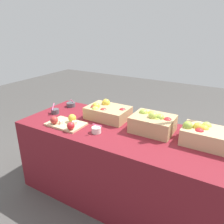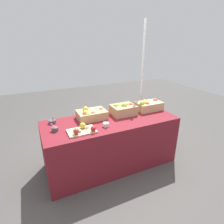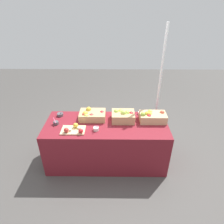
# 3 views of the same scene
# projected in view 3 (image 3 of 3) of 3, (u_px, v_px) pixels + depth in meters

# --- Properties ---
(ground_plane) EXTENTS (10.00, 10.00, 0.00)m
(ground_plane) POSITION_uv_depth(u_px,v_px,m) (107.00, 159.00, 3.35)
(ground_plane) COLOR #474442
(table) EXTENTS (1.90, 0.76, 0.74)m
(table) POSITION_uv_depth(u_px,v_px,m) (106.00, 143.00, 3.17)
(table) COLOR maroon
(table) RESTS_ON ground_plane
(apple_crate_left) EXTENTS (0.41, 0.25, 0.18)m
(apple_crate_left) POSITION_uv_depth(u_px,v_px,m) (152.00, 117.00, 3.02)
(apple_crate_left) COLOR tan
(apple_crate_left) RESTS_ON table
(apple_crate_middle) EXTENTS (0.36, 0.28, 0.19)m
(apple_crate_middle) POSITION_uv_depth(u_px,v_px,m) (123.00, 116.00, 3.03)
(apple_crate_middle) COLOR tan
(apple_crate_middle) RESTS_ON table
(apple_crate_right) EXTENTS (0.41, 0.29, 0.17)m
(apple_crate_right) POSITION_uv_depth(u_px,v_px,m) (92.00, 115.00, 3.08)
(apple_crate_right) COLOR tan
(apple_crate_right) RESTS_ON table
(cutting_board_front) EXTENTS (0.35, 0.23, 0.09)m
(cutting_board_front) POSITION_uv_depth(u_px,v_px,m) (74.00, 129.00, 2.81)
(cutting_board_front) COLOR #D1B284
(cutting_board_front) RESTS_ON table
(sample_bowl_near) EXTENTS (0.08, 0.09, 0.10)m
(sample_bowl_near) POSITION_uv_depth(u_px,v_px,m) (56.00, 123.00, 2.96)
(sample_bowl_near) COLOR #4C4C51
(sample_bowl_near) RESTS_ON table
(sample_bowl_mid) EXTENTS (0.08, 0.09, 0.10)m
(sample_bowl_mid) POSITION_uv_depth(u_px,v_px,m) (96.00, 129.00, 2.82)
(sample_bowl_mid) COLOR silver
(sample_bowl_mid) RESTS_ON table
(sample_bowl_far) EXTENTS (0.09, 0.10, 0.10)m
(sample_bowl_far) POSITION_uv_depth(u_px,v_px,m) (141.00, 113.00, 3.23)
(sample_bowl_far) COLOR silver
(sample_bowl_far) RESTS_ON table
(sample_bowl_extra) EXTENTS (0.10, 0.10, 0.10)m
(sample_bowl_extra) POSITION_uv_depth(u_px,v_px,m) (60.00, 115.00, 3.18)
(sample_bowl_extra) COLOR #4C4C51
(sample_bowl_extra) RESTS_ON table
(tent_pole) EXTENTS (0.04, 0.04, 2.13)m
(tent_pole) POSITION_uv_depth(u_px,v_px,m) (159.00, 90.00, 3.31)
(tent_pole) COLOR white
(tent_pole) RESTS_ON ground_plane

